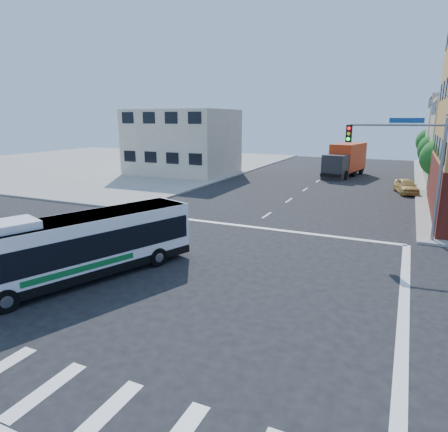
% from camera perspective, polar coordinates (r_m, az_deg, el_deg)
% --- Properties ---
extents(ground, '(120.00, 120.00, 0.00)m').
position_cam_1_polar(ground, '(18.32, -7.24, -8.70)').
color(ground, black).
rests_on(ground, ground).
extents(sidewalk_nw, '(50.00, 50.00, 0.15)m').
position_cam_1_polar(sidewalk_nw, '(66.49, -17.16, 7.27)').
color(sidewalk_nw, gray).
rests_on(sidewalk_nw, ground).
extents(building_west, '(12.06, 10.06, 8.00)m').
position_cam_1_polar(building_west, '(51.48, -5.92, 10.45)').
color(building_west, beige).
rests_on(building_west, ground).
extents(signal_mast_ne, '(7.91, 1.13, 8.07)m').
position_cam_1_polar(signal_mast_ne, '(24.99, 24.86, 7.97)').
color(signal_mast_ne, gray).
rests_on(signal_mast_ne, ground).
extents(street_tree_a, '(3.60, 3.60, 5.53)m').
position_cam_1_polar(street_tree_a, '(42.45, 28.69, 7.57)').
color(street_tree_a, '#3B2815').
rests_on(street_tree_a, ground).
extents(street_tree_b, '(3.80, 3.80, 5.79)m').
position_cam_1_polar(street_tree_b, '(50.40, 28.19, 8.55)').
color(street_tree_b, '#3B2815').
rests_on(street_tree_b, ground).
extents(street_tree_c, '(3.40, 3.40, 5.29)m').
position_cam_1_polar(street_tree_c, '(58.39, 27.77, 8.82)').
color(street_tree_c, '#3B2815').
rests_on(street_tree_c, ground).
extents(street_tree_d, '(4.00, 4.00, 6.03)m').
position_cam_1_polar(street_tree_d, '(66.35, 27.52, 9.63)').
color(street_tree_d, '#3B2815').
rests_on(street_tree_d, ground).
extents(transit_bus, '(5.85, 10.73, 3.14)m').
position_cam_1_polar(transit_bus, '(18.57, -20.10, -4.10)').
color(transit_bus, black).
rests_on(transit_bus, ground).
extents(box_truck, '(4.17, 9.04, 3.92)m').
position_cam_1_polar(box_truck, '(51.38, 16.87, 7.58)').
color(box_truck, '#252429').
rests_on(box_truck, ground).
extents(parked_car, '(2.65, 4.41, 1.41)m').
position_cam_1_polar(parked_car, '(41.65, 24.58, 3.91)').
color(parked_car, '#DAB25C').
rests_on(parked_car, ground).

